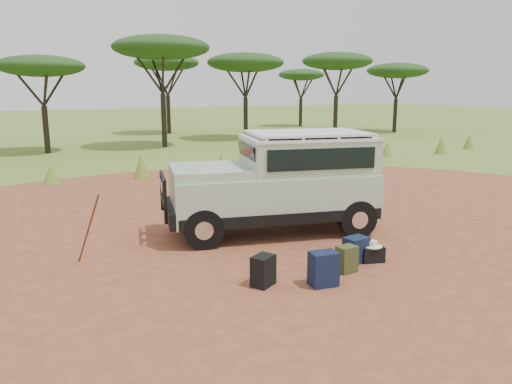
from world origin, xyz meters
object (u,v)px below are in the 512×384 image
walking_staff (89,229)px  backpack_olive (347,259)px  duffel_navy (356,250)px  backpack_black (263,271)px  safari_vehicle (280,185)px  hard_case (372,254)px  backpack_navy (323,269)px

walking_staff → backpack_olive: walking_staff is taller
backpack_olive → duffel_navy: (0.50, 0.33, -0.00)m
backpack_black → backpack_olive: 1.62m
safari_vehicle → hard_case: bearing=-64.0°
walking_staff → backpack_olive: 4.78m
backpack_olive → hard_case: (0.78, 0.20, -0.09)m
backpack_black → backpack_navy: (0.88, -0.49, 0.03)m
duffel_navy → hard_case: (0.28, -0.13, -0.09)m
backpack_black → backpack_olive: bearing=-33.4°
backpack_black → hard_case: backpack_black is taller
backpack_olive → hard_case: bearing=10.0°
backpack_black → duffel_navy: size_ratio=1.08×
backpack_black → duffel_navy: 2.12m
backpack_olive → duffel_navy: bearing=29.0°
walking_staff → duffel_navy: size_ratio=2.96×
hard_case → backpack_navy: bearing=-143.5°
backpack_navy → hard_case: bearing=27.7°
backpack_olive → duffel_navy: 0.60m
backpack_olive → backpack_navy: bearing=-162.7°
walking_staff → backpack_black: bearing=-90.6°
safari_vehicle → backpack_navy: (-1.04, -3.06, -0.81)m
safari_vehicle → backpack_black: safari_vehicle is taller
backpack_black → hard_case: bearing=-26.4°
backpack_navy → hard_case: 1.61m
walking_staff → backpack_navy: (3.17, -3.01, -0.38)m
hard_case → duffel_navy: bearing=173.9°
safari_vehicle → backpack_navy: bearing=-93.4°
walking_staff → safari_vehicle: bearing=-42.1°
safari_vehicle → duffel_navy: (0.19, -2.43, -0.86)m
backpack_black → walking_staff: bearing=105.4°
walking_staff → backpack_navy: walking_staff is taller
backpack_olive → hard_case: backpack_olive is taller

